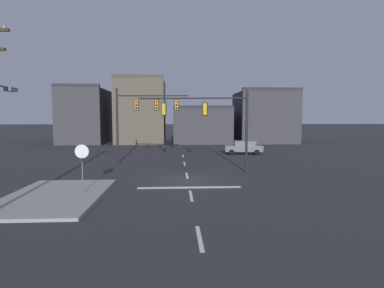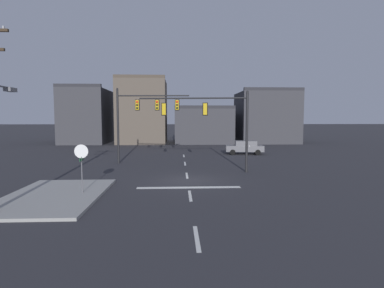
{
  "view_description": "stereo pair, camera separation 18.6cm",
  "coord_description": "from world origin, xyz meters",
  "px_view_note": "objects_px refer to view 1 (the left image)",
  "views": [
    {
      "loc": [
        -0.84,
        -20.58,
        4.27
      ],
      "look_at": [
        0.39,
        2.16,
        2.35
      ],
      "focal_mm": 28.65,
      "sensor_mm": 36.0,
      "label": 1
    },
    {
      "loc": [
        -0.66,
        -20.59,
        4.27
      ],
      "look_at": [
        0.39,
        2.16,
        2.35
      ],
      "focal_mm": 28.65,
      "sensor_mm": 36.0,
      "label": 2
    }
  ],
  "objects_px": {
    "signal_mast_far_side": "(140,112)",
    "car_lot_nearside": "(244,147)",
    "stop_sign": "(82,157)",
    "signal_mast_near_side": "(213,117)"
  },
  "relations": [
    {
      "from": "signal_mast_far_side",
      "to": "car_lot_nearside",
      "type": "relative_size",
      "value": 1.54
    },
    {
      "from": "stop_sign",
      "to": "car_lot_nearside",
      "type": "xyz_separation_m",
      "value": [
        13.27,
        18.81,
        -1.29
      ]
    },
    {
      "from": "signal_mast_near_side",
      "to": "signal_mast_far_side",
      "type": "bearing_deg",
      "value": 142.85
    },
    {
      "from": "signal_mast_near_side",
      "to": "stop_sign",
      "type": "height_order",
      "value": "signal_mast_near_side"
    },
    {
      "from": "car_lot_nearside",
      "to": "signal_mast_far_side",
      "type": "bearing_deg",
      "value": -149.06
    },
    {
      "from": "car_lot_nearside",
      "to": "signal_mast_near_side",
      "type": "bearing_deg",
      "value": -113.67
    },
    {
      "from": "signal_mast_near_side",
      "to": "signal_mast_far_side",
      "type": "height_order",
      "value": "signal_mast_far_side"
    },
    {
      "from": "signal_mast_far_side",
      "to": "stop_sign",
      "type": "height_order",
      "value": "signal_mast_far_side"
    },
    {
      "from": "signal_mast_near_side",
      "to": "stop_sign",
      "type": "xyz_separation_m",
      "value": [
        -8.15,
        -7.14,
        -2.24
      ]
    },
    {
      "from": "signal_mast_far_side",
      "to": "stop_sign",
      "type": "distance_m",
      "value": 12.37
    }
  ]
}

